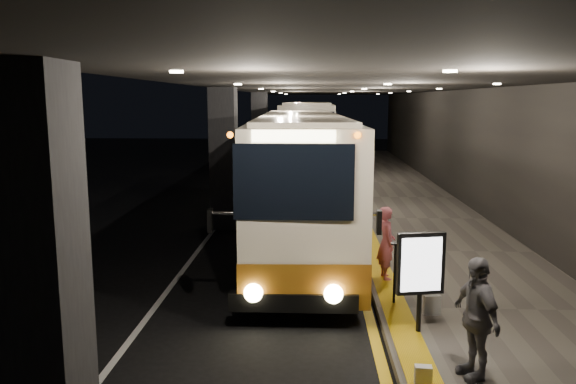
{
  "coord_description": "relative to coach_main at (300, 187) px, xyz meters",
  "views": [
    {
      "loc": [
        1.27,
        -13.33,
        4.02
      ],
      "look_at": [
        0.65,
        0.73,
        1.7
      ],
      "focal_mm": 35.0,
      "sensor_mm": 36.0,
      "label": 1
    }
  ],
  "objects": [
    {
      "name": "canopy",
      "position": [
        1.55,
        3.41,
        2.9
      ],
      "size": [
        9.0,
        50.0,
        0.4
      ],
      "primitive_type": "cube",
      "color": "black",
      "rests_on": "support_columns"
    },
    {
      "name": "bag_polka",
      "position": [
        2.51,
        -5.08,
        -1.37
      ],
      "size": [
        0.31,
        0.16,
        0.36
      ],
      "primitive_type": "cube",
      "rotation": [
        0.0,
        0.0,
        0.1
      ],
      "color": "black",
      "rests_on": "sidewalk"
    },
    {
      "name": "passenger_boarding",
      "position": [
        1.94,
        -3.01,
        -0.75
      ],
      "size": [
        0.47,
        0.63,
        1.6
      ],
      "primitive_type": "imported",
      "rotation": [
        0.0,
        0.0,
        1.72
      ],
      "color": "#C05965",
      "rests_on": "sidewalk"
    },
    {
      "name": "tactile_strip",
      "position": [
        1.9,
        3.41,
        -1.54
      ],
      "size": [
        0.5,
        50.0,
        0.01
      ],
      "primitive_type": "cube",
      "color": "gold",
      "rests_on": "sidewalk"
    },
    {
      "name": "support_columns",
      "position": [
        -2.45,
        2.41,
        0.5
      ],
      "size": [
        0.8,
        24.8,
        4.4
      ],
      "color": "black",
      "rests_on": "ground"
    },
    {
      "name": "kerb_stripe_yellow",
      "position": [
        1.4,
        3.41,
        -1.69
      ],
      "size": [
        0.18,
        50.0,
        0.01
      ],
      "primitive_type": "cube",
      "color": "gold",
      "rests_on": "ground"
    },
    {
      "name": "ground",
      "position": [
        -0.95,
        -1.59,
        -1.7
      ],
      "size": [
        90.0,
        90.0,
        0.0
      ],
      "primitive_type": "plane",
      "color": "black"
    },
    {
      "name": "info_sign",
      "position": [
        2.12,
        -5.88,
        -0.39
      ],
      "size": [
        0.82,
        0.26,
        1.72
      ],
      "rotation": [
        0.0,
        0.0,
        0.19
      ],
      "color": "black",
      "rests_on": "sidewalk"
    },
    {
      "name": "stanchion_post",
      "position": [
        1.9,
        -4.53,
        -0.96
      ],
      "size": [
        0.05,
        0.05,
        1.18
      ],
      "primitive_type": "cylinder",
      "color": "black",
      "rests_on": "sidewalk"
    },
    {
      "name": "coach_second",
      "position": [
        0.14,
        15.04,
        0.12
      ],
      "size": [
        2.68,
        12.04,
        3.78
      ],
      "rotation": [
        0.0,
        0.0,
        -0.02
      ],
      "color": "beige",
      "rests_on": "ground"
    },
    {
      "name": "passenger_waiting_grey",
      "position": [
        2.61,
        -7.38,
        -0.67
      ],
      "size": [
        0.79,
        1.13,
        1.75
      ],
      "primitive_type": "imported",
      "rotation": [
        0.0,
        0.0,
        -1.28
      ],
      "color": "#555359",
      "rests_on": "sidewalk"
    },
    {
      "name": "terminal_wall",
      "position": [
        6.05,
        3.41,
        1.3
      ],
      "size": [
        0.1,
        50.0,
        6.0
      ],
      "primitive_type": "cube",
      "color": "black",
      "rests_on": "ground"
    },
    {
      "name": "coach_main",
      "position": [
        0.0,
        0.0,
        0.0
      ],
      "size": [
        2.72,
        11.41,
        3.53
      ],
      "rotation": [
        0.0,
        0.0,
        0.03
      ],
      "color": "beige",
      "rests_on": "ground"
    },
    {
      "name": "coach_third",
      "position": [
        -0.14,
        31.32,
        0.01
      ],
      "size": [
        2.51,
        11.32,
        3.55
      ],
      "rotation": [
        0.0,
        0.0,
        -0.01
      ],
      "color": "beige",
      "rests_on": "ground"
    },
    {
      "name": "bag_plain",
      "position": [
        1.85,
        -7.7,
        -1.4
      ],
      "size": [
        0.24,
        0.15,
        0.29
      ],
      "primitive_type": "cube",
      "rotation": [
        0.0,
        0.0,
        -0.08
      ],
      "color": "silver",
      "rests_on": "sidewalk"
    },
    {
      "name": "sidewalk",
      "position": [
        3.8,
        3.41,
        -1.62
      ],
      "size": [
        4.5,
        50.0,
        0.15
      ],
      "primitive_type": "cube",
      "color": "#514C44",
      "rests_on": "ground"
    },
    {
      "name": "lane_line_white",
      "position": [
        -2.75,
        3.41,
        -1.69
      ],
      "size": [
        0.12,
        50.0,
        0.01
      ],
      "primitive_type": "cube",
      "color": "silver",
      "rests_on": "ground"
    }
  ]
}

